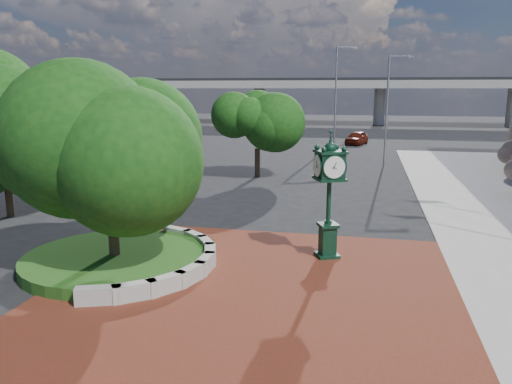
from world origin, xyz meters
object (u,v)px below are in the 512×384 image
Objects in this scene: post_clock at (329,190)px; street_lamp_near at (390,101)px; street_lamp_far at (338,87)px; parked_car at (357,138)px.

street_lamp_near is at bearing 83.17° from post_clock.
post_clock is 38.18m from street_lamp_far.
street_lamp_far reaches higher than street_lamp_near.
post_clock is at bearing -74.81° from parked_car.
parked_car is at bearing 101.01° from street_lamp_near.
parked_car is 0.50× the size of street_lamp_near.
parked_car is at bearing -15.36° from street_lamp_far.
street_lamp_far is (-2.01, 37.96, 3.57)m from post_clock.
post_clock is 37.39m from parked_car.
street_lamp_far reaches higher than parked_car.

